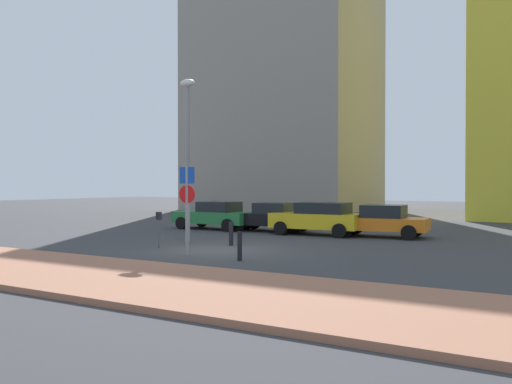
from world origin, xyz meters
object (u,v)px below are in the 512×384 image
Objects in this scene: traffic_bollard_near at (231,234)px; parked_car_orange at (382,221)px; parked_car_green at (215,215)px; street_lamp at (187,146)px; parking_sign_post at (187,199)px; parked_car_yellow at (318,218)px; parking_meter at (159,225)px; traffic_bollard_mid at (240,246)px; parked_car_black at (271,217)px.

parked_car_orange is at bearing 56.98° from traffic_bollard_near.
parked_car_green is 0.66× the size of street_lamp.
parked_car_yellow is at bearing 83.99° from parking_sign_post.
street_lamp is at bearing 99.30° from parking_meter.
traffic_bollard_near is (1.84, 2.03, -0.41)m from parking_meter.
street_lamp is at bearing 176.18° from traffic_bollard_near.
traffic_bollard_mid is (4.31, -1.26, -0.42)m from parking_meter.
parked_car_black is 10.33m from traffic_bollard_mid.
parking_meter reaches higher than traffic_bollard_mid.
parked_car_green is at bearing -172.60° from parked_car_black.
parked_car_yellow is at bearing -11.76° from parked_car_black.
parked_car_yellow is at bearing 68.50° from parking_meter.
parked_car_black is 4.64× the size of traffic_bollard_mid.
parking_meter is at bearing -132.22° from traffic_bollard_near.
street_lamp reaches higher than traffic_bollard_mid.
traffic_bollard_near is (4.75, -5.78, -0.29)m from parked_car_green.
parked_car_yellow is 1.44× the size of parking_sign_post.
traffic_bollard_mid is (2.46, -3.29, -0.01)m from traffic_bollard_near.
parked_car_orange is 3.13× the size of parking_meter.
parked_car_yellow is at bearing -169.41° from parked_car_orange.
parking_meter is at bearing -91.41° from parked_car_black.
traffic_bollard_near is at bearing -75.12° from parked_car_black.
parking_meter is 1.47× the size of traffic_bollard_near.
parking_sign_post reaches higher than traffic_bollard_mid.
parked_car_green is 1.06× the size of parked_car_black.
parked_car_yellow reaches higher than parking_meter.
street_lamp reaches higher than parked_car_green.
parked_car_yellow is 4.77× the size of traffic_bollard_mid.
traffic_bollard_mid is at bearing -99.17° from parked_car_orange.
parking_meter is 4.51m from traffic_bollard_mid.
parked_car_black reaches higher than parking_meter.
street_lamp is at bearing -65.64° from parked_car_green.
traffic_bollard_near is 4.11m from traffic_bollard_mid.
parked_car_black is at bearing 88.59° from parking_meter.
parked_car_green is 8.34m from parking_meter.
parked_car_black is (3.11, 0.40, -0.01)m from parked_car_green.
traffic_bollard_near is (-1.16, -5.60, -0.35)m from parked_car_yellow.
traffic_bollard_near is at bearing 126.80° from traffic_bollard_mid.
parking_sign_post is at bearing -25.89° from parking_meter.
parked_car_orange reaches higher than traffic_bollard_mid.
parked_car_orange is (5.62, -0.06, 0.00)m from parked_car_black.
parked_car_black is at bearing 101.59° from parking_sign_post.
parked_car_yellow reaches higher than traffic_bollard_near.
parked_car_green is 10.21m from parking_sign_post.
parked_car_yellow reaches higher than parked_car_orange.
parked_car_orange reaches higher than parked_car_black.
parked_car_black is 5.62m from parked_car_orange.
parked_car_black is at bearing 7.40° from parked_car_green.
parked_car_yellow reaches higher than parked_car_black.
traffic_bollard_near is (1.64, -6.18, -0.28)m from parked_car_black.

